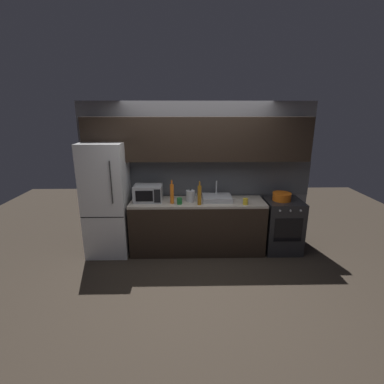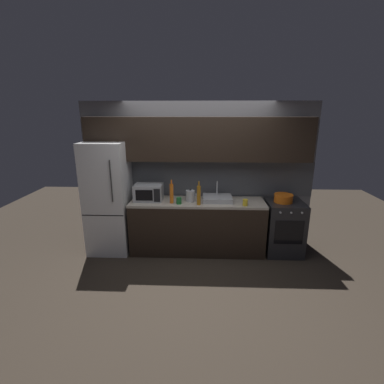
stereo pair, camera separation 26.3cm
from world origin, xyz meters
The scene contains 13 objects.
ground_plane centered at (0.00, 0.00, 0.00)m, with size 10.00×10.00×0.00m, color #2D261E.
back_wall centered at (0.00, 1.20, 1.55)m, with size 3.97×0.44×2.50m.
counter_run centered at (0.00, 0.90, 0.45)m, with size 2.23×0.60×0.90m.
refrigerator centered at (-1.49, 0.90, 0.94)m, with size 0.68×0.69×1.87m.
oven_range centered at (1.45, 0.90, 0.45)m, with size 0.60×0.62×0.90m.
microwave centered at (-0.81, 0.92, 1.04)m, with size 0.46×0.35×0.27m.
sink_basin centered at (0.33, 0.93, 0.94)m, with size 0.48×0.38×0.30m.
kettle centered at (-0.12, 0.88, 0.99)m, with size 0.18×0.15×0.21m.
wine_bottle_orange centered at (-0.41, 0.78, 1.06)m, with size 0.06×0.06×0.39m.
wine_bottle_amber centered at (0.02, 0.70, 1.06)m, with size 0.06×0.06×0.38m.
mug_green centered at (-0.29, 0.74, 0.95)m, with size 0.08×0.08×0.11m, color #1E6B2D.
mug_yellow centered at (0.76, 0.70, 0.95)m, with size 0.08×0.08×0.10m, color gold.
cooking_pot centered at (1.41, 0.90, 0.97)m, with size 0.30×0.30×0.13m.
Camera 1 is at (-0.18, -3.51, 2.32)m, focal length 26.10 mm.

